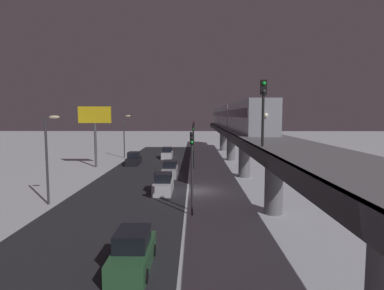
# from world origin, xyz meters

# --- Properties ---
(ground_plane) EXTENTS (240.00, 240.00, 0.00)m
(ground_plane) POSITION_xyz_m (0.00, 0.00, 0.00)
(ground_plane) COLOR silver
(avenue_asphalt) EXTENTS (11.00, 89.07, 0.01)m
(avenue_asphalt) POSITION_xyz_m (6.38, 0.00, 0.00)
(avenue_asphalt) COLOR #28282D
(avenue_asphalt) RESTS_ON ground_plane
(elevated_railway) EXTENTS (5.00, 89.07, 5.77)m
(elevated_railway) POSITION_xyz_m (-5.97, -0.00, 4.98)
(elevated_railway) COLOR slate
(elevated_railway) RESTS_ON ground_plane
(subway_train) EXTENTS (2.94, 55.47, 3.40)m
(subway_train) POSITION_xyz_m (-6.06, -23.63, 7.55)
(subway_train) COLOR #999EA8
(subway_train) RESTS_ON elevated_railway
(rail_signal) EXTENTS (0.36, 0.41, 4.00)m
(rail_signal) POSITION_xyz_m (-4.05, 12.49, 8.50)
(rail_signal) COLOR black
(rail_signal) RESTS_ON elevated_railway
(sedan_green) EXTENTS (1.91, 4.53, 1.97)m
(sedan_green) POSITION_xyz_m (3.18, 16.47, 0.78)
(sedan_green) COLOR #2D6038
(sedan_green) RESTS_ON ground_plane
(sedan_white) EXTENTS (1.80, 4.14, 1.97)m
(sedan_white) POSITION_xyz_m (4.98, -24.61, 0.80)
(sedan_white) COLOR silver
(sedan_white) RESTS_ON ground_plane
(sedan_silver) EXTENTS (1.80, 4.57, 1.97)m
(sedan_silver) POSITION_xyz_m (3.18, -7.88, 0.80)
(sedan_silver) COLOR #B2B2B7
(sedan_silver) RESTS_ON ground_plane
(sedan_white_2) EXTENTS (1.80, 4.28, 1.97)m
(sedan_white_2) POSITION_xyz_m (3.18, 0.70, 0.80)
(sedan_white_2) COLOR silver
(sedan_white_2) RESTS_ON ground_plane
(sedan_black) EXTENTS (1.80, 4.52, 1.97)m
(sedan_black) POSITION_xyz_m (9.58, -17.30, 0.80)
(sedan_black) COLOR black
(sedan_black) RESTS_ON ground_plane
(traffic_light_near) EXTENTS (0.32, 0.44, 6.40)m
(traffic_light_near) POSITION_xyz_m (0.28, 7.91, 4.20)
(traffic_light_near) COLOR #2D2D2D
(traffic_light_near) RESTS_ON ground_plane
(traffic_light_mid) EXTENTS (0.32, 0.44, 6.40)m
(traffic_light_mid) POSITION_xyz_m (0.28, -13.53, 4.20)
(traffic_light_mid) COLOR #2D2D2D
(traffic_light_mid) RESTS_ON ground_plane
(traffic_light_far) EXTENTS (0.32, 0.44, 6.40)m
(traffic_light_far) POSITION_xyz_m (0.28, -34.97, 4.20)
(traffic_light_far) COLOR #2D2D2D
(traffic_light_far) RESTS_ON ground_plane
(commercial_billboard) EXTENTS (4.80, 0.36, 8.90)m
(commercial_billboard) POSITION_xyz_m (14.68, -14.87, 6.83)
(commercial_billboard) COLOR #4C4C51
(commercial_billboard) RESTS_ON ground_plane
(street_lamp_near) EXTENTS (1.35, 0.44, 7.65)m
(street_lamp_near) POSITION_xyz_m (12.46, 5.00, 4.81)
(street_lamp_near) COLOR #38383D
(street_lamp_near) RESTS_ON ground_plane
(street_lamp_far) EXTENTS (1.35, 0.44, 7.65)m
(street_lamp_far) POSITION_xyz_m (12.46, -25.00, 4.81)
(street_lamp_far) COLOR #38383D
(street_lamp_far) RESTS_ON ground_plane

